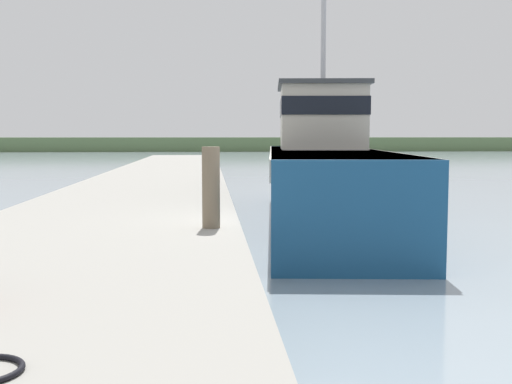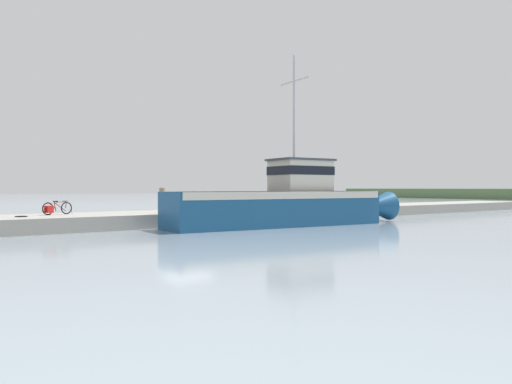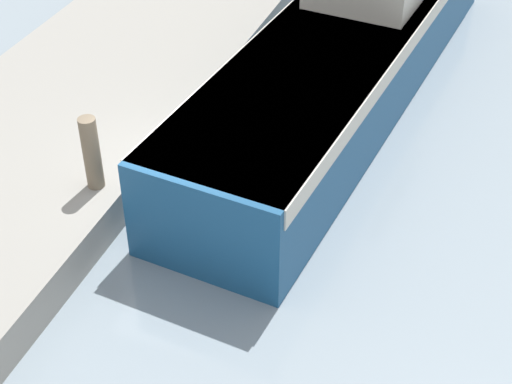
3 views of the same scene
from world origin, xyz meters
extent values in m
plane|color=#84939E|center=(0.00, 0.00, 0.00)|extent=(320.00, 320.00, 0.00)
cube|color=gray|center=(-3.37, 0.00, 0.37)|extent=(4.99, 80.00, 0.74)
cube|color=#567047|center=(30.00, 80.87, 1.00)|extent=(180.00, 5.00, 2.00)
cube|color=navy|center=(1.62, 4.84, 0.97)|extent=(4.11, 13.15, 1.94)
cone|color=navy|center=(2.36, 12.44, 0.97)|extent=(2.07, 2.50, 1.85)
cube|color=beige|center=(1.62, 4.84, 1.75)|extent=(4.14, 12.90, 0.39)
cube|color=beige|center=(1.77, 6.45, 2.81)|extent=(2.57, 3.30, 1.74)
cube|color=black|center=(1.77, 6.45, 3.12)|extent=(2.63, 3.36, 0.49)
cube|color=#3D4247|center=(1.77, 6.45, 3.75)|extent=(2.78, 3.56, 0.12)
cylinder|color=#756651|center=(-1.40, -0.71, 1.44)|extent=(0.31, 0.31, 1.40)
camera|label=1|loc=(-1.44, -11.73, 2.35)|focal=45.00mm
camera|label=2|loc=(22.95, -13.05, 2.14)|focal=35.00mm
camera|label=3|loc=(5.15, -10.08, 9.26)|focal=55.00mm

